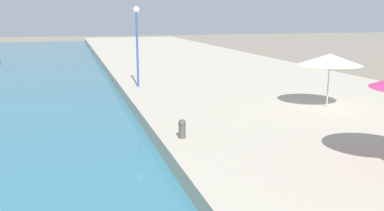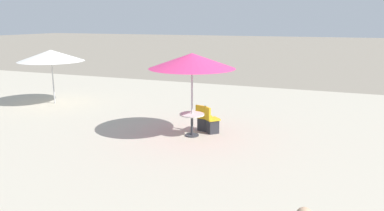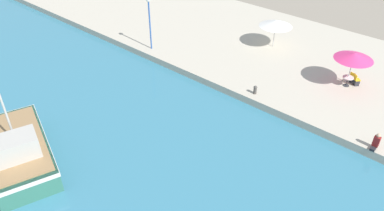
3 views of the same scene
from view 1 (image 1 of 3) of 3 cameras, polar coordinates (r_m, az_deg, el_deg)
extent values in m
cube|color=#BCB29E|center=(36.36, 1.38, 5.08)|extent=(16.00, 90.00, 0.60)
cylinder|color=#B7B7B7|center=(20.17, 17.69, 2.68)|extent=(0.06, 0.06, 2.06)
cone|color=white|center=(20.03, 17.89, 5.87)|extent=(2.87, 2.87, 0.50)
cylinder|color=#4C4742|center=(14.53, -1.32, -3.50)|extent=(0.24, 0.24, 0.45)
sphere|color=#4C4742|center=(14.45, -1.32, -2.37)|extent=(0.26, 0.26, 0.26)
cylinder|color=#28519E|center=(24.79, -7.30, 7.29)|extent=(0.12, 0.12, 4.20)
sphere|color=white|center=(24.71, -7.44, 12.57)|extent=(0.36, 0.36, 0.36)
camera|label=2|loc=(5.05, -38.78, 4.30)|focal=35.00mm
camera|label=3|loc=(19.83, -105.56, 30.08)|focal=35.00mm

